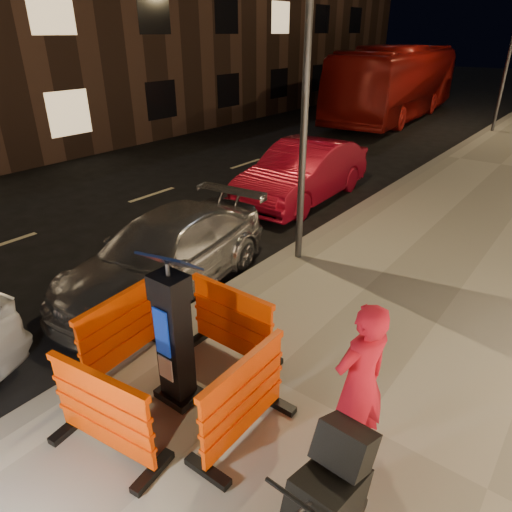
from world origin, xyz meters
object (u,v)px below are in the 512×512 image
Objects in this scene: barrier_back at (232,323)px; barrier_kerbside at (122,331)px; bus_doubledecker at (392,118)px; barrier_bldgside at (244,400)px; barrier_front at (103,414)px; car_silver at (168,287)px; man at (360,382)px; parking_kiosk at (174,333)px; car_red at (302,200)px; stroller at (328,490)px.

barrier_back is 1.00× the size of barrier_kerbside.
barrier_bldgside is at bearing -76.49° from bus_doubledecker.
barrier_back is (0.00, 1.90, 0.00)m from barrier_front.
car_silver is 4.36m from man.
man is at bearing -60.04° from barrier_bldgside.
barrier_front is 1.90m from barrier_back.
barrier_front is 0.75× the size of man.
barrier_kerbside is at bearing -134.71° from barrier_back.
barrier_kerbside is at bearing -62.65° from car_silver.
barrier_bldgside is at bearing -2.71° from parking_kiosk.
parking_kiosk is at bearing -46.47° from car_silver.
car_silver is 2.53× the size of man.
barrier_back is at bearing -28.23° from car_silver.
car_silver is at bearing -83.78° from bus_doubledecker.
barrier_bldgside is at bearing 37.29° from barrier_front.
barrier_bldgside is at bearing -94.71° from barrier_kerbside.
barrier_kerbside reaches higher than car_silver.
barrier_back is 1.96m from man.
barrier_kerbside is 0.28× the size of car_red.
barrier_kerbside reaches higher than car_red.
barrier_bldgside is 0.30× the size of car_silver.
man is at bearing -23.81° from car_silver.
man is (2.84, 0.56, 0.35)m from barrier_kerbside.
parking_kiosk is at bearing 89.29° from barrier_bldgside.
man is (1.89, 0.56, -0.04)m from parking_kiosk.
parking_kiosk is 1.40× the size of barrier_kerbside.
barrier_kerbside is (-0.95, 0.95, 0.00)m from barrier_front.
car_red is at bearing 89.74° from car_silver.
barrier_front is 22.00m from bus_doubledecker.
bus_doubledecker is (-3.08, 13.28, 0.00)m from car_red.
barrier_front is 1.34m from barrier_bldgside.
barrier_kerbside is at bearing -56.72° from man.
barrier_kerbside is (-0.95, 0.00, -0.39)m from parking_kiosk.
car_red is (-0.58, 5.16, 0.00)m from car_silver.
parking_kiosk reaches higher than barrier_back.
car_red is (-2.75, 7.91, -0.64)m from barrier_front.
barrier_kerbside is 2.91m from man.
car_silver is (-2.17, 0.86, -0.64)m from barrier_back.
barrier_bldgside is at bearing -64.53° from car_red.
barrier_kerbside is 0.11× the size of bus_doubledecker.
bus_doubledecker reaches higher than stroller.
barrier_back is (0.00, 0.95, -0.39)m from parking_kiosk.
stroller is (3.04, -0.34, -0.02)m from barrier_kerbside.
stroller is at bearing -59.00° from car_red.
parking_kiosk is at bearing 172.86° from stroller.
barrier_back is 20.17m from bus_doubledecker.
bus_doubledecker reaches higher than car_silver.
car_red is 4.68× the size of stroller.
barrier_kerbside is 0.30× the size of car_silver.
parking_kiosk reaches higher than car_silver.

